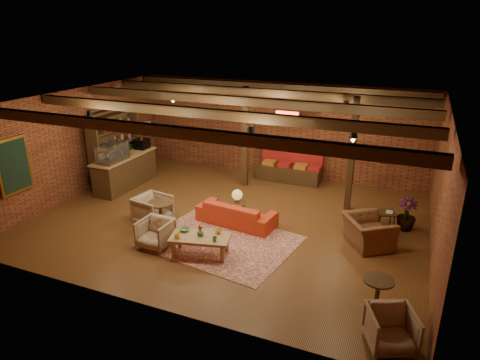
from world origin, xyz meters
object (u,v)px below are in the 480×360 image
at_px(sofa, 236,213).
at_px(armchair_far, 391,328).
at_px(armchair_b, 155,232).
at_px(armchair_a, 153,208).
at_px(side_table_lamp, 237,197).
at_px(round_table_right, 378,290).
at_px(round_table_left, 161,210).
at_px(plant_tall, 411,183).
at_px(armchair_right, 368,227).
at_px(side_table_book, 386,213).
at_px(coffee_table, 200,238).

relative_size(sofa, armchair_far, 2.78).
bearing_deg(sofa, armchair_far, 148.81).
distance_m(armchair_b, armchair_far, 5.58).
bearing_deg(armchair_b, armchair_a, 128.57).
height_order(side_table_lamp, round_table_right, side_table_lamp).
relative_size(round_table_left, round_table_right, 1.03).
relative_size(sofa, round_table_right, 3.18).
xyz_separation_m(side_table_lamp, armchair_b, (-1.21, -2.06, -0.30)).
bearing_deg(plant_tall, sofa, -161.62).
distance_m(round_table_left, plant_tall, 6.35).
xyz_separation_m(armchair_b, armchair_right, (4.61, 1.98, 0.11)).
relative_size(armchair_a, armchair_far, 1.11).
bearing_deg(round_table_left, armchair_right, 11.49).
height_order(side_table_book, round_table_right, round_table_right).
relative_size(armchair_far, plant_tall, 0.30).
bearing_deg(armchair_a, side_table_book, -61.78).
bearing_deg(side_table_book, plant_tall, 24.99).
bearing_deg(round_table_right, side_table_lamp, 146.87).
bearing_deg(plant_tall, armchair_b, -149.07).
bearing_deg(armchair_b, coffee_table, 5.24).
relative_size(armchair_b, plant_tall, 0.29).
distance_m(round_table_left, armchair_right, 5.18).
height_order(round_table_left, armchair_far, armchair_far).
xyz_separation_m(coffee_table, armchair_far, (4.26, -1.44, -0.03)).
bearing_deg(round_table_left, armchair_b, -63.93).
bearing_deg(armchair_right, side_table_lamp, 53.93).
bearing_deg(round_table_left, coffee_table, -28.84).
height_order(armchair_b, side_table_book, armchair_b).
bearing_deg(armchair_b, armchair_far, -12.32).
xyz_separation_m(armchair_right, plant_tall, (0.79, 1.25, 0.79)).
xyz_separation_m(side_table_lamp, armchair_a, (-1.99, -1.01, -0.25)).
bearing_deg(sofa, armchair_right, -171.07).
height_order(armchair_b, plant_tall, plant_tall).
bearing_deg(armchair_right, round_table_right, 156.14).
distance_m(side_table_book, plant_tall, 0.97).
bearing_deg(side_table_book, armchair_right, -106.36).
bearing_deg(round_table_right, armchair_a, 165.50).
height_order(sofa, coffee_table, coffee_table).
bearing_deg(round_table_right, side_table_book, 92.86).
relative_size(round_table_left, armchair_far, 0.89).
distance_m(armchair_a, plant_tall, 6.61).
bearing_deg(armchair_far, sofa, 118.40).
xyz_separation_m(armchair_a, armchair_right, (5.39, 0.94, 0.06)).
height_order(armchair_right, round_table_right, armchair_right).
xyz_separation_m(armchair_a, side_table_book, (5.69, 1.97, 0.04)).
bearing_deg(armchair_right, sofa, 57.19).
bearing_deg(coffee_table, armchair_right, 28.91).
bearing_deg(round_table_right, round_table_left, 165.64).
xyz_separation_m(armchair_right, round_table_right, (0.48, -2.45, -0.04)).
relative_size(armchair_a, armchair_right, 0.76).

